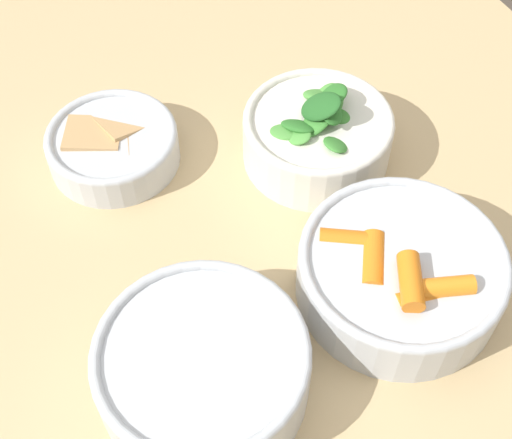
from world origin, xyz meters
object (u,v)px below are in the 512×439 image
bowl_carrots (400,272)px  bowl_beans_hotdog (202,370)px  bowl_greens (317,134)px  bowl_cookies (113,145)px

bowl_carrots → bowl_beans_hotdog: (0.20, 0.01, -0.00)m
bowl_greens → bowl_beans_hotdog: bearing=42.6°
bowl_beans_hotdog → bowl_carrots: bearing=-176.6°
bowl_carrots → bowl_greens: 0.18m
bowl_carrots → bowl_cookies: (0.18, -0.27, -0.01)m
bowl_beans_hotdog → bowl_cookies: 0.28m
bowl_beans_hotdog → bowl_cookies: (-0.01, -0.28, -0.01)m
bowl_cookies → bowl_carrots: bearing=124.2°
bowl_carrots → bowl_beans_hotdog: 0.20m
bowl_carrots → bowl_cookies: size_ratio=1.35×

